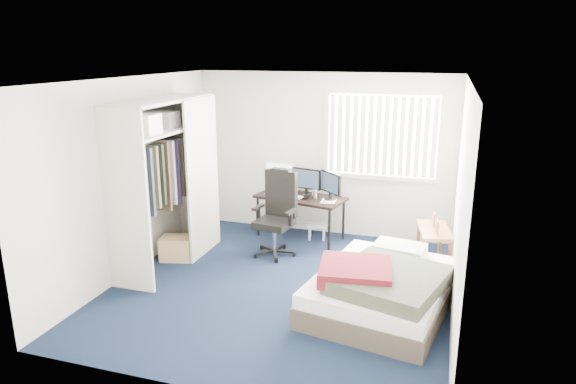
# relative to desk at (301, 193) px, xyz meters

# --- Properties ---
(ground) EXTENTS (4.20, 4.20, 0.00)m
(ground) POSITION_rel_desk_xyz_m (0.24, -1.75, -0.71)
(ground) COLOR black
(ground) RESTS_ON ground
(room_shell) EXTENTS (4.20, 4.20, 4.20)m
(room_shell) POSITION_rel_desk_xyz_m (0.24, -1.75, 0.80)
(room_shell) COLOR silver
(room_shell) RESTS_ON ground
(window_assembly) EXTENTS (1.72, 0.09, 1.32)m
(window_assembly) POSITION_rel_desk_xyz_m (1.14, 0.29, 0.89)
(window_assembly) COLOR white
(window_assembly) RESTS_ON ground
(closet) EXTENTS (0.64, 1.84, 2.22)m
(closet) POSITION_rel_desk_xyz_m (-1.43, -1.49, 0.65)
(closet) COLOR beige
(closet) RESTS_ON ground
(desk) EXTENTS (1.44, 0.90, 1.12)m
(desk) POSITION_rel_desk_xyz_m (0.00, 0.00, 0.00)
(desk) COLOR black
(desk) RESTS_ON ground
(office_chair) EXTENTS (0.65, 0.65, 1.21)m
(office_chair) POSITION_rel_desk_xyz_m (-0.15, -0.73, -0.24)
(office_chair) COLOR black
(office_chair) RESTS_ON ground
(footstool) EXTENTS (0.34, 0.29, 0.24)m
(footstool) POSITION_rel_desk_xyz_m (0.25, -0.01, -0.52)
(footstool) COLOR white
(footstool) RESTS_ON ground
(nightstand) EXTENTS (0.52, 0.83, 0.71)m
(nightstand) POSITION_rel_desk_xyz_m (1.99, -0.55, -0.24)
(nightstand) COLOR brown
(nightstand) RESTS_ON ground
(bed) EXTENTS (1.69, 2.06, 0.61)m
(bed) POSITION_rel_desk_xyz_m (1.49, -1.95, -0.44)
(bed) COLOR #41382F
(bed) RESTS_ON ground
(pine_box) EXTENTS (0.49, 0.41, 0.32)m
(pine_box) POSITION_rel_desk_xyz_m (-1.41, -1.36, -0.55)
(pine_box) COLOR tan
(pine_box) RESTS_ON ground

